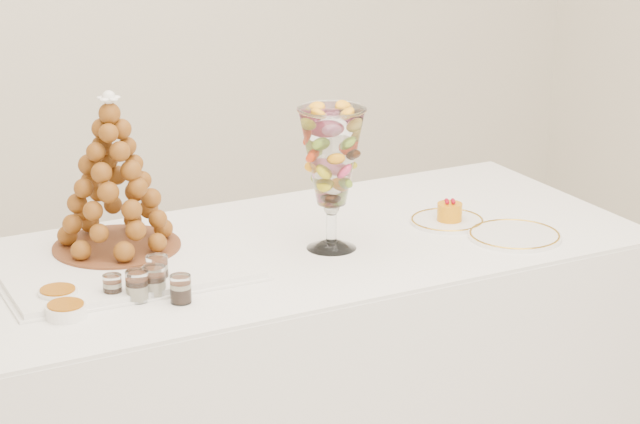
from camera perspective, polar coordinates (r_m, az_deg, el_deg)
buffet_table at (r=3.45m, az=-2.98°, el=-8.14°), size 2.13×0.87×0.81m
lace_tray at (r=3.21m, az=-9.02°, el=-2.44°), size 0.63×0.48×0.02m
macaron_vase at (r=3.24m, az=0.53°, el=2.45°), size 0.17×0.17×0.38m
cake_plate at (r=3.53m, az=5.83°, el=-0.42°), size 0.21×0.21×0.01m
spare_plate at (r=3.44m, az=8.88°, el=-1.08°), size 0.25×0.25×0.01m
verrine_a at (r=3.02m, az=-9.46°, el=-3.41°), size 0.06×0.06×0.06m
verrine_b at (r=3.02m, az=-7.59°, el=-3.16°), size 0.06×0.06×0.08m
verrine_c at (r=3.09m, az=-7.45°, el=-2.65°), size 0.06×0.06×0.07m
verrine_d at (r=3.00m, az=-8.35°, el=-3.37°), size 0.07×0.07×0.07m
verrine_e at (r=2.97m, az=-6.39°, el=-3.52°), size 0.06×0.06×0.07m
ramekin_back at (r=3.03m, az=-11.89°, el=-3.77°), size 0.09×0.09×0.03m
ramekin_front at (r=2.94m, az=-11.54°, el=-4.46°), size 0.09×0.09×0.03m
croquembouche at (r=3.24m, az=-9.45°, el=1.77°), size 0.35×0.35×0.42m
mousse_cake at (r=3.52m, az=5.95°, el=0.02°), size 0.07×0.07×0.06m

